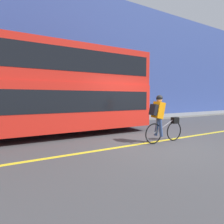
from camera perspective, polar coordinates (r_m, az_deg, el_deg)
The scene contains 7 objects.
ground_plane at distance 6.15m, azimuth 13.80°, elevation -9.90°, with size 80.00×80.00×0.00m, color #424244.
road_center_line at distance 6.25m, azimuth 12.87°, elevation -9.59°, with size 50.00×0.14×0.01m, color yellow.
sidewalk_curb at distance 11.13m, azimuth -6.77°, elevation -2.93°, with size 60.00×2.10×0.12m.
building_facade at distance 12.47m, azimuth -9.06°, elevation 17.56°, with size 60.00×0.30×8.64m.
bus at distance 7.44m, azimuth -23.45°, elevation 7.67°, with size 9.20×2.47×3.55m.
cyclist_on_bike at distance 6.11m, azimuth 15.65°, elevation -1.67°, with size 1.64×0.32×1.63m.
trash_bin at distance 10.46m, azimuth -15.60°, elevation -0.74°, with size 0.54×0.54×0.90m.
Camera 1 is at (-3.99, -4.42, 1.54)m, focal length 28.00 mm.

